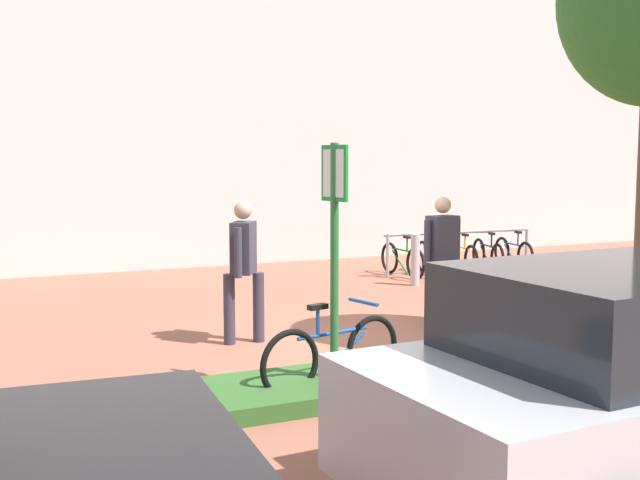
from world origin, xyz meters
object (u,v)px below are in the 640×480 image
object	(u,v)px
bike_rack_cluster	(460,255)
parking_sign_post	(335,231)
person_suited_dark	(442,252)
bike_at_sign	(333,354)
person_suited_navy	(244,262)
bollard_steel	(415,260)

from	to	relation	value
bike_rack_cluster	parking_sign_post	bearing A→B (deg)	-133.30
bike_rack_cluster	person_suited_dark	bearing A→B (deg)	-127.94
bike_rack_cluster	person_suited_dark	size ratio (longest dim) A/B	1.87
bike_at_sign	bike_rack_cluster	bearing A→B (deg)	46.31
person_suited_dark	person_suited_navy	bearing A→B (deg)	176.51
bollard_steel	person_suited_dark	world-z (taller)	person_suited_dark
bike_at_sign	bike_rack_cluster	xyz separation A→B (m)	(5.55, 5.81, -0.00)
bike_rack_cluster	bollard_steel	xyz separation A→B (m)	(-1.58, -0.91, 0.10)
bike_at_sign	bollard_steel	world-z (taller)	bollard_steel
bike_at_sign	person_suited_dark	distance (m)	3.31
parking_sign_post	bike_rack_cluster	bearing A→B (deg)	46.70
bollard_steel	person_suited_dark	size ratio (longest dim) A/B	0.52
parking_sign_post	bike_rack_cluster	world-z (taller)	parking_sign_post
person_suited_dark	person_suited_navy	xyz separation A→B (m)	(-2.72, 0.17, 0.00)
bike_at_sign	bike_rack_cluster	size ratio (longest dim) A/B	0.51
parking_sign_post	person_suited_navy	bearing A→B (deg)	92.41
bike_at_sign	bollard_steel	xyz separation A→B (m)	(3.97, 4.90, 0.10)
parking_sign_post	bike_at_sign	size ratio (longest dim) A/B	1.43
bike_rack_cluster	person_suited_navy	bearing A→B (deg)	-147.30
bollard_steel	person_suited_navy	size ratio (longest dim) A/B	0.52
person_suited_navy	person_suited_dark	bearing A→B (deg)	-3.49
parking_sign_post	bike_rack_cluster	size ratio (longest dim) A/B	0.74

